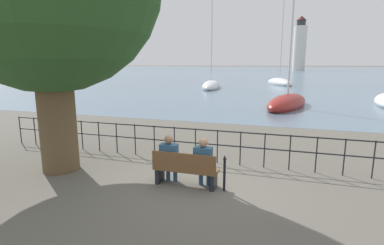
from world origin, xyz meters
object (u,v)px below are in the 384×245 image
(park_bench, at_px, (185,170))
(sailboat_5, at_px, (211,86))
(seated_person_right, at_px, (203,160))
(sailboat_0, at_px, (287,103))
(sailboat_2, at_px, (279,82))
(seated_person_left, at_px, (169,157))
(harbor_lighthouse, at_px, (300,46))
(closed_umbrella, at_px, (224,171))

(park_bench, distance_m, sailboat_5, 30.89)
(park_bench, distance_m, seated_person_right, 0.53)
(sailboat_0, height_order, sailboat_2, sailboat_2)
(seated_person_right, relative_size, sailboat_0, 0.14)
(seated_person_left, height_order, harbor_lighthouse, harbor_lighthouse)
(park_bench, bearing_deg, closed_umbrella, 0.59)
(sailboat_0, xyz_separation_m, sailboat_2, (-1.26, 23.88, 0.03))
(closed_umbrella, distance_m, harbor_lighthouse, 137.65)
(sailboat_5, bearing_deg, sailboat_0, -66.60)
(seated_person_left, distance_m, sailboat_2, 39.20)
(harbor_lighthouse, bearing_deg, seated_person_right, -92.38)
(park_bench, relative_size, seated_person_left, 1.28)
(closed_umbrella, height_order, sailboat_2, sailboat_2)
(closed_umbrella, relative_size, harbor_lighthouse, 0.04)
(seated_person_left, bearing_deg, harbor_lighthouse, 87.24)
(park_bench, bearing_deg, sailboat_2, 88.42)
(seated_person_right, relative_size, harbor_lighthouse, 0.05)
(sailboat_0, height_order, sailboat_5, sailboat_5)
(seated_person_right, distance_m, sailboat_2, 39.18)
(harbor_lighthouse, bearing_deg, sailboat_5, -96.97)
(sailboat_5, bearing_deg, sailboat_2, 39.99)
(closed_umbrella, height_order, sailboat_5, sailboat_5)
(closed_umbrella, height_order, sailboat_0, sailboat_0)
(seated_person_left, relative_size, seated_person_right, 1.00)
(seated_person_right, xyz_separation_m, sailboat_2, (0.63, 39.17, -0.36))
(seated_person_right, height_order, closed_umbrella, seated_person_right)
(seated_person_left, bearing_deg, seated_person_right, 0.01)
(seated_person_left, bearing_deg, park_bench, -9.15)
(seated_person_right, bearing_deg, closed_umbrella, -6.51)
(closed_umbrella, distance_m, sailboat_5, 31.12)
(closed_umbrella, bearing_deg, sailboat_0, 84.98)
(seated_person_right, relative_size, closed_umbrella, 1.41)
(closed_umbrella, bearing_deg, sailboat_2, 89.87)
(park_bench, height_order, sailboat_5, sailboat_5)
(park_bench, relative_size, closed_umbrella, 1.81)
(seated_person_right, distance_m, harbor_lighthouse, 137.60)
(seated_person_right, relative_size, sailboat_5, 0.11)
(seated_person_left, distance_m, harbor_lighthouse, 137.64)
(sailboat_2, bearing_deg, park_bench, -115.51)
(park_bench, height_order, seated_person_left, seated_person_left)
(closed_umbrella, xyz_separation_m, harbor_lighthouse, (5.16, 137.16, 10.40))
(seated_person_left, height_order, sailboat_0, sailboat_0)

